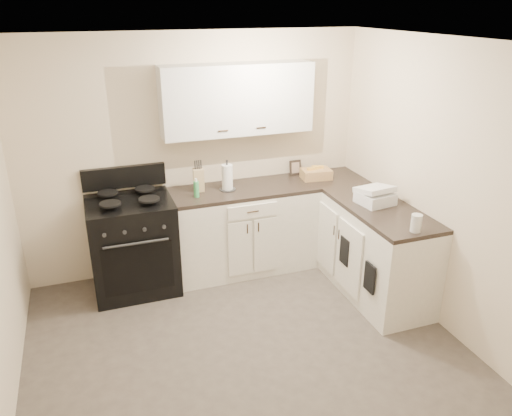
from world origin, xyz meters
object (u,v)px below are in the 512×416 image
object	(u,v)px
stove	(133,247)
wicker_basket	(316,174)
paper_towel	(227,177)
knife_block	(199,180)
countertop_grill	(375,198)

from	to	relation	value
stove	wicker_basket	size ratio (longest dim) A/B	3.15
stove	paper_towel	size ratio (longest dim) A/B	3.70
stove	knife_block	distance (m)	0.94
knife_block	paper_towel	bearing A→B (deg)	-5.27
paper_towel	countertop_grill	xyz separation A→B (m)	(1.24, -0.84, -0.08)
countertop_grill	stove	bearing A→B (deg)	152.19
paper_towel	wicker_basket	size ratio (longest dim) A/B	0.85
knife_block	countertop_grill	bearing A→B (deg)	-22.75
stove	paper_towel	distance (m)	1.18
knife_block	paper_towel	distance (m)	0.29
stove	countertop_grill	world-z (taller)	countertop_grill
knife_block	countertop_grill	xyz separation A→B (m)	(1.52, -0.91, -0.06)
paper_towel	wicker_basket	xyz separation A→B (m)	(1.02, 0.02, -0.08)
paper_towel	wicker_basket	world-z (taller)	paper_towel
stove	knife_block	bearing A→B (deg)	7.70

